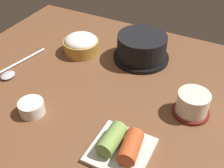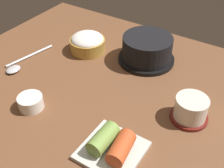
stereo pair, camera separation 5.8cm
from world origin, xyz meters
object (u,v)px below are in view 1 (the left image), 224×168
object	(u,v)px
side_bowl_near	(32,107)
rice_bowl	(81,44)
kimchi_plate	(121,146)
spoon	(13,70)
tea_cup_with_saucer	(192,104)
stone_pot	(142,47)

from	to	relation	value
side_bowl_near	rice_bowl	bearing A→B (deg)	97.90
kimchi_plate	spoon	xyz separation A→B (cm)	(-42.05, 12.02, -1.38)
rice_bowl	spoon	xyz separation A→B (cm)	(-12.51, -18.83, -2.50)
spoon	rice_bowl	bearing A→B (deg)	56.40
rice_bowl	tea_cup_with_saucer	world-z (taller)	same
tea_cup_with_saucer	kimchi_plate	xyz separation A→B (cm)	(-10.47, -18.85, -1.18)
stone_pot	spoon	xyz separation A→B (cm)	(-31.66, -24.22, -3.61)
stone_pot	kimchi_plate	size ratio (longest dim) A/B	1.37
tea_cup_with_saucer	side_bowl_near	size ratio (longest dim) A/B	1.45
side_bowl_near	spoon	size ratio (longest dim) A/B	0.33
spoon	stone_pot	bearing A→B (deg)	37.42
rice_bowl	stone_pot	bearing A→B (deg)	15.73
tea_cup_with_saucer	kimchi_plate	bearing A→B (deg)	-119.05
rice_bowl	side_bowl_near	bearing A→B (deg)	-82.10
stone_pot	rice_bowl	xyz separation A→B (cm)	(-19.15, -5.39, -1.11)
tea_cup_with_saucer	side_bowl_near	world-z (taller)	tea_cup_with_saucer
kimchi_plate	stone_pot	bearing A→B (deg)	105.98
rice_bowl	side_bowl_near	size ratio (longest dim) A/B	1.79
side_bowl_near	tea_cup_with_saucer	bearing A→B (deg)	26.86
rice_bowl	side_bowl_near	distance (cm)	30.45
stone_pot	rice_bowl	distance (cm)	19.93
stone_pot	kimchi_plate	distance (cm)	37.77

